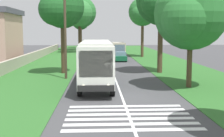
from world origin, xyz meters
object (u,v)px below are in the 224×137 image
(trailing_minibus_0, at_px, (118,48))
(utility_pole, at_px, (65,33))
(roadside_tree_left_2, at_px, (80,13))
(trailing_car_0, at_px, (98,60))
(roadside_tree_left_0, at_px, (61,8))
(roadside_tree_right_0, at_px, (160,2))
(coach_bus, at_px, (96,61))
(roadside_tree_left_3, at_px, (78,14))
(roadside_tree_left_1, at_px, (80,22))
(roadside_tree_right_1, at_px, (142,13))
(trailing_car_1, at_px, (120,57))
(roadside_tree_right_2, at_px, (189,15))

(trailing_minibus_0, relative_size, utility_pole, 0.72)
(roadside_tree_left_2, bearing_deg, trailing_car_0, -172.53)
(trailing_car_0, bearing_deg, roadside_tree_left_0, 155.00)
(trailing_car_0, height_order, roadside_tree_right_0, roadside_tree_right_0)
(coach_bus, distance_m, roadside_tree_left_3, 40.11)
(roadside_tree_left_1, distance_m, utility_pole, 54.58)
(roadside_tree_right_1, bearing_deg, utility_pole, 156.22)
(roadside_tree_left_0, bearing_deg, roadside_tree_left_2, 0.43)
(trailing_car_1, distance_m, roadside_tree_left_1, 38.45)
(coach_bus, relative_size, roadside_tree_left_3, 1.01)
(coach_bus, height_order, trailing_minibus_0, coach_bus)
(trailing_minibus_0, xyz_separation_m, roadside_tree_right_2, (-30.33, -3.53, 4.27))
(roadside_tree_left_2, relative_size, roadside_tree_left_3, 1.14)
(coach_bus, relative_size, utility_pole, 1.34)
(roadside_tree_right_0, distance_m, roadside_tree_right_1, 20.56)
(roadside_tree_left_0, xyz_separation_m, utility_pole, (-3.85, -0.79, -2.60))
(trailing_car_0, relative_size, roadside_tree_right_0, 0.41)
(trailing_minibus_0, xyz_separation_m, roadside_tree_right_0, (-21.44, -2.96, 6.12))
(utility_pole, bearing_deg, roadside_tree_right_0, -67.43)
(roadside_tree_left_0, bearing_deg, utility_pole, -168.38)
(trailing_minibus_0, distance_m, utility_pole, 26.52)
(roadside_tree_right_2, distance_m, utility_pole, 11.49)
(roadside_tree_left_1, relative_size, utility_pole, 1.13)
(trailing_car_0, distance_m, roadside_tree_right_2, 19.15)
(roadside_tree_right_1, height_order, utility_pole, roadside_tree_right_1)
(roadside_tree_left_3, height_order, utility_pole, roadside_tree_left_3)
(roadside_tree_left_3, xyz_separation_m, roadside_tree_right_1, (-10.95, -11.78, -0.41))
(trailing_car_0, xyz_separation_m, roadside_tree_left_1, (42.38, 4.64, 6.37))
(roadside_tree_left_1, distance_m, roadside_tree_right_1, 32.39)
(coach_bus, relative_size, roadside_tree_left_1, 1.18)
(roadside_tree_left_2, height_order, roadside_tree_right_1, roadside_tree_left_2)
(utility_pole, bearing_deg, roadside_tree_left_2, 1.43)
(trailing_minibus_0, xyz_separation_m, roadside_tree_left_3, (10.04, 7.74, 6.59))
(roadside_tree_right_0, bearing_deg, roadside_tree_right_2, -176.35)
(trailing_car_1, xyz_separation_m, roadside_tree_left_1, (37.04, 8.11, 6.37))
(trailing_car_1, height_order, roadside_tree_left_2, roadside_tree_left_2)
(trailing_car_0, relative_size, roadside_tree_left_2, 0.34)
(roadside_tree_right_1, xyz_separation_m, utility_pole, (-24.58, 10.83, -3.37))
(roadside_tree_right_0, bearing_deg, roadside_tree_right_1, -3.02)
(roadside_tree_left_3, xyz_separation_m, roadside_tree_right_2, (-40.37, -11.26, -2.32))
(trailing_minibus_0, height_order, roadside_tree_right_2, roadside_tree_right_2)
(trailing_car_1, relative_size, roadside_tree_right_2, 0.49)
(coach_bus, distance_m, trailing_car_1, 21.75)
(roadside_tree_left_1, height_order, roadside_tree_left_3, roadside_tree_left_3)
(roadside_tree_left_0, distance_m, roadside_tree_right_2, 14.14)
(roadside_tree_right_2, height_order, utility_pole, roadside_tree_right_2)
(roadside_tree_right_2, bearing_deg, trailing_minibus_0, 6.64)
(roadside_tree_right_0, bearing_deg, trailing_minibus_0, 7.87)
(roadside_tree_right_0, relative_size, roadside_tree_right_1, 1.02)
(roadside_tree_left_3, relative_size, roadside_tree_right_2, 1.25)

